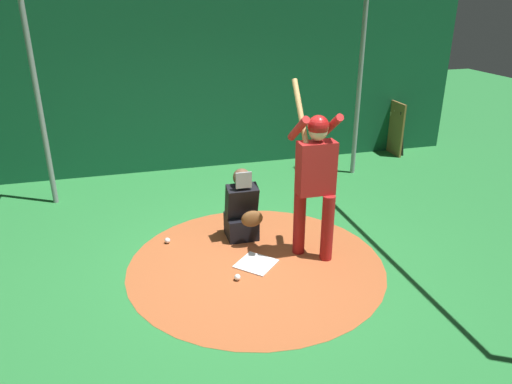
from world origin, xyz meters
TOP-DOWN VIEW (x-y plane):
  - ground_plane at (0.00, 0.00)m, footprint 25.99×25.99m
  - dirt_circle at (0.00, 0.00)m, footprint 3.08×3.08m
  - home_plate at (0.00, 0.00)m, footprint 0.59×0.59m
  - batter at (-0.04, 0.73)m, footprint 0.68×0.49m
  - catcher at (-0.70, 0.01)m, footprint 0.58×0.40m
  - back_wall at (-3.74, 0.00)m, footprint 0.23×9.99m
  - cage_frame at (0.00, 0.00)m, footprint 5.32×5.15m
  - bat_rack at (-3.49, 3.84)m, footprint 0.70×0.19m
  - baseball_0 at (0.28, -0.30)m, footprint 0.07×0.07m
  - baseball_1 at (-0.81, -0.98)m, footprint 0.07×0.07m

SIDE VIEW (x-z plane):
  - ground_plane at x=0.00m, z-range 0.00..0.00m
  - dirt_circle at x=0.00m, z-range 0.00..0.01m
  - home_plate at x=0.00m, z-range 0.01..0.02m
  - baseball_0 at x=0.28m, z-range 0.01..0.08m
  - baseball_1 at x=-0.81m, z-range 0.01..0.08m
  - catcher at x=-0.70m, z-range -0.10..0.88m
  - bat_rack at x=-3.49m, z-range -0.03..1.02m
  - batter at x=-0.04m, z-range 0.03..2.15m
  - back_wall at x=-3.74m, z-range 0.01..3.60m
  - cage_frame at x=0.00m, z-range 0.59..3.67m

